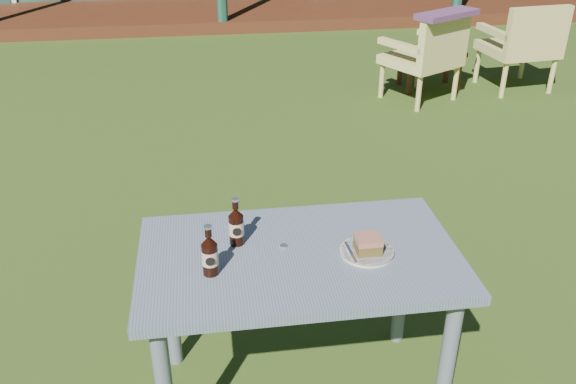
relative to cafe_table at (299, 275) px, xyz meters
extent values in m
plane|color=#334916|center=(0.00, 1.60, -0.62)|extent=(80.00, 80.00, 0.00)
cube|color=#482111|center=(0.00, 7.20, -0.54)|extent=(15.00, 1.80, 0.16)
cube|color=slate|center=(0.00, 0.00, 0.08)|extent=(1.20, 0.70, 0.04)
cylinder|color=slate|center=(0.52, -0.27, -0.28)|extent=(0.06, 0.06, 0.68)
cylinder|color=slate|center=(-0.52, 0.27, -0.28)|extent=(0.06, 0.06, 0.68)
cylinder|color=slate|center=(0.52, 0.27, -0.28)|extent=(0.06, 0.06, 0.68)
cylinder|color=silver|center=(0.25, -0.03, 0.11)|extent=(0.20, 0.20, 0.01)
cylinder|color=olive|center=(0.25, -0.03, 0.11)|extent=(0.20, 0.20, 0.00)
cube|color=#4F3C19|center=(0.25, -0.04, 0.14)|extent=(0.09, 0.08, 0.04)
cube|color=#975D43|center=(0.25, -0.04, 0.17)|extent=(0.09, 0.09, 0.02)
cube|color=silver|center=(0.18, -0.04, 0.12)|extent=(0.02, 0.14, 0.00)
cylinder|color=black|center=(-0.23, 0.10, 0.16)|extent=(0.06, 0.06, 0.12)
cone|color=black|center=(-0.23, 0.10, 0.24)|extent=(0.06, 0.06, 0.03)
cylinder|color=black|center=(-0.23, 0.10, 0.27)|extent=(0.02, 0.02, 0.03)
cylinder|color=silver|center=(-0.23, 0.10, 0.29)|extent=(0.03, 0.03, 0.01)
cylinder|color=tan|center=(-0.23, 0.10, 0.17)|extent=(0.06, 0.06, 0.06)
cylinder|color=black|center=(-0.23, 0.07, 0.17)|extent=(0.03, 0.00, 0.03)
cylinder|color=black|center=(-0.33, -0.08, 0.16)|extent=(0.06, 0.06, 0.12)
cone|color=black|center=(-0.33, -0.08, 0.24)|extent=(0.06, 0.06, 0.03)
cylinder|color=black|center=(-0.33, -0.08, 0.27)|extent=(0.02, 0.02, 0.03)
cylinder|color=silver|center=(-0.33, -0.08, 0.29)|extent=(0.03, 0.03, 0.01)
cylinder|color=tan|center=(-0.33, -0.08, 0.17)|extent=(0.06, 0.06, 0.06)
cylinder|color=black|center=(-0.33, -0.11, 0.17)|extent=(0.03, 0.00, 0.03)
cylinder|color=silver|center=(-0.05, 0.05, 0.11)|extent=(0.03, 0.03, 0.01)
cube|color=tan|center=(1.73, 3.52, -0.24)|extent=(0.80, 0.79, 0.09)
cube|color=tan|center=(1.84, 3.31, 0.00)|extent=(0.57, 0.36, 0.40)
cube|color=tan|center=(1.95, 3.67, -0.07)|extent=(0.31, 0.50, 0.06)
cube|color=tan|center=(1.48, 3.41, -0.07)|extent=(0.31, 0.50, 0.06)
cylinder|color=tan|center=(1.83, 3.86, -0.45)|extent=(0.05, 0.05, 0.34)
cylinder|color=tan|center=(1.39, 3.61, -0.45)|extent=(0.05, 0.05, 0.34)
cylinder|color=tan|center=(2.06, 3.44, -0.45)|extent=(0.05, 0.05, 0.34)
cylinder|color=tan|center=(1.62, 3.19, -0.45)|extent=(0.05, 0.05, 0.34)
cube|color=tan|center=(2.78, 3.71, -0.22)|extent=(0.69, 0.66, 0.09)
cube|color=tan|center=(2.81, 3.45, 0.03)|extent=(0.64, 0.15, 0.41)
cube|color=tan|center=(3.06, 3.76, -0.04)|extent=(0.13, 0.56, 0.06)
cube|color=tan|center=(2.50, 3.70, -0.04)|extent=(0.13, 0.56, 0.06)
cylinder|color=tan|center=(3.02, 3.98, -0.44)|extent=(0.05, 0.05, 0.35)
cylinder|color=tan|center=(2.49, 3.92, -0.44)|extent=(0.05, 0.05, 0.35)
cylinder|color=tan|center=(3.08, 3.49, -0.44)|extent=(0.05, 0.05, 0.35)
cylinder|color=tan|center=(2.55, 3.43, -0.44)|extent=(0.05, 0.05, 0.35)
cube|color=#593254|center=(1.84, 3.31, 0.22)|extent=(0.66, 0.50, 0.05)
cube|color=#482111|center=(1.93, 3.81, -0.24)|extent=(0.60, 0.40, 0.04)
cube|color=#482111|center=(1.68, 3.66, -0.44)|extent=(0.04, 0.04, 0.36)
cube|color=#482111|center=(2.18, 3.66, -0.44)|extent=(0.04, 0.04, 0.36)
cube|color=#482111|center=(1.68, 3.96, -0.44)|extent=(0.04, 0.04, 0.36)
cube|color=#482111|center=(2.18, 3.96, -0.44)|extent=(0.04, 0.04, 0.36)
camera|label=1|loc=(-0.31, -1.87, 1.38)|focal=38.00mm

